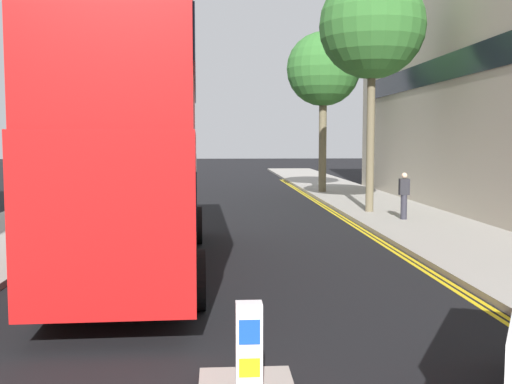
% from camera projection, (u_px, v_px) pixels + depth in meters
% --- Properties ---
extents(sidewalk_right, '(4.00, 80.00, 0.14)m').
position_uv_depth(sidewalk_right, '(444.00, 234.00, 18.46)').
color(sidewalk_right, '#9E9991').
rests_on(sidewalk_right, ground).
extents(sidewalk_left, '(4.00, 80.00, 0.14)m').
position_uv_depth(sidewalk_left, '(1.00, 238.00, 17.62)').
color(sidewalk_left, '#9E9991').
rests_on(sidewalk_left, ground).
extents(kerb_line_outer, '(0.10, 56.00, 0.01)m').
position_uv_depth(kerb_line_outer, '(395.00, 249.00, 16.34)').
color(kerb_line_outer, yellow).
rests_on(kerb_line_outer, ground).
extents(kerb_line_inner, '(0.10, 56.00, 0.01)m').
position_uv_depth(kerb_line_inner, '(389.00, 249.00, 16.33)').
color(kerb_line_inner, yellow).
rests_on(kerb_line_inner, ground).
extents(keep_left_bollard, '(0.36, 0.28, 1.11)m').
position_uv_depth(keep_left_bollard, '(249.00, 358.00, 6.47)').
color(keep_left_bollard, silver).
rests_on(keep_left_bollard, traffic_island).
extents(double_decker_bus_away, '(3.04, 10.88, 5.64)m').
position_uv_depth(double_decker_bus_away, '(138.00, 134.00, 13.45)').
color(double_decker_bus_away, red).
rests_on(double_decker_bus_away, ground).
extents(pedestrian_far, '(0.34, 0.22, 1.62)m').
position_uv_depth(pedestrian_far, '(404.00, 195.00, 21.24)').
color(pedestrian_far, '#2D2D38').
rests_on(pedestrian_far, sidewalk_right).
extents(street_tree_near, '(3.83, 3.83, 8.32)m').
position_uv_depth(street_tree_near, '(323.00, 70.00, 31.91)').
color(street_tree_near, '#6B6047').
rests_on(street_tree_near, sidewalk_right).
extents(street_tree_mid, '(3.99, 3.99, 9.01)m').
position_uv_depth(street_tree_mid, '(372.00, 26.00, 23.00)').
color(street_tree_mid, '#6B6047').
rests_on(street_tree_mid, sidewalk_right).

